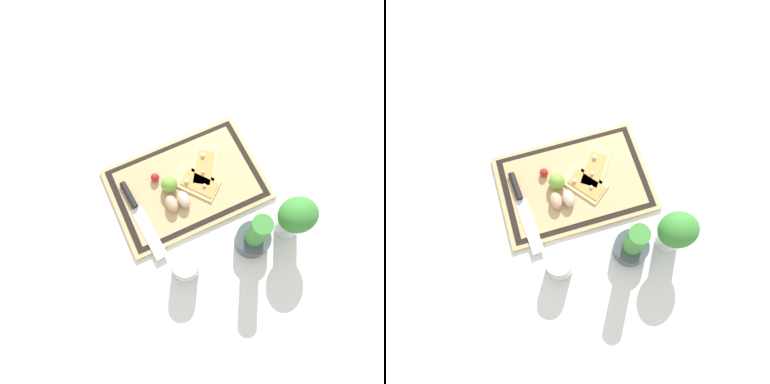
{
  "view_description": "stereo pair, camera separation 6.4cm",
  "coord_description": "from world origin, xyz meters",
  "views": [
    {
      "loc": [
        0.18,
        0.43,
        1.22
      ],
      "look_at": [
        0.0,
        0.04,
        0.03
      ],
      "focal_mm": 35.0,
      "sensor_mm": 36.0,
      "label": 1
    },
    {
      "loc": [
        0.12,
        0.46,
        1.22
      ],
      "look_at": [
        0.0,
        0.04,
        0.03
      ],
      "focal_mm": 35.0,
      "sensor_mm": 36.0,
      "label": 2
    }
  ],
  "objects": [
    {
      "name": "ground_plane",
      "position": [
        0.0,
        0.0,
        0.0
      ],
      "size": [
        6.0,
        6.0,
        0.0
      ],
      "primitive_type": "plane",
      "color": "silver"
    },
    {
      "name": "cutting_board",
      "position": [
        0.0,
        0.0,
        0.01
      ],
      "size": [
        0.52,
        0.35,
        0.02
      ],
      "color": "tan",
      "rests_on": "ground_plane"
    },
    {
      "name": "pizza_slice_near",
      "position": [
        -0.08,
        -0.03,
        0.02
      ],
      "size": [
        0.16,
        0.18,
        0.02
      ],
      "color": "#DBBC7F",
      "rests_on": "cutting_board"
    },
    {
      "name": "pizza_slice_far",
      "position": [
        -0.03,
        0.02,
        0.02
      ],
      "size": [
        0.16,
        0.17,
        0.02
      ],
      "color": "#DBBC7F",
      "rests_on": "cutting_board"
    },
    {
      "name": "knife",
      "position": [
        0.19,
        0.01,
        0.03
      ],
      "size": [
        0.06,
        0.29,
        0.02
      ],
      "color": "silver",
      "rests_on": "cutting_board"
    },
    {
      "name": "egg_brown",
      "position": [
        0.08,
        0.05,
        0.04
      ],
      "size": [
        0.04,
        0.06,
        0.04
      ],
      "primitive_type": "ellipsoid",
      "color": "tan",
      "rests_on": "cutting_board"
    },
    {
      "name": "egg_pink",
      "position": [
        0.04,
        0.06,
        0.04
      ],
      "size": [
        0.04,
        0.06,
        0.04
      ],
      "primitive_type": "ellipsoid",
      "color": "beige",
      "rests_on": "cutting_board"
    },
    {
      "name": "lime",
      "position": [
        0.06,
        -0.01,
        0.05
      ],
      "size": [
        0.06,
        0.06,
        0.06
      ],
      "primitive_type": "sphere",
      "color": "#70A838",
      "rests_on": "cutting_board"
    },
    {
      "name": "cherry_tomato_red",
      "position": [
        0.09,
        -0.06,
        0.03
      ],
      "size": [
        0.03,
        0.03,
        0.03
      ],
      "primitive_type": "sphere",
      "color": "red",
      "rests_on": "cutting_board"
    },
    {
      "name": "herb_pot",
      "position": [
        -0.11,
        0.27,
        0.08
      ],
      "size": [
        0.11,
        0.11,
        0.23
      ],
      "color": "#3D474C",
      "rests_on": "ground_plane"
    },
    {
      "name": "sauce_jar",
      "position": [
        0.13,
        0.26,
        0.05
      ],
      "size": [
        0.09,
        0.09,
        0.11
      ],
      "color": "silver",
      "rests_on": "ground_plane"
    },
    {
      "name": "herb_glass",
      "position": [
        -0.23,
        0.28,
        0.13
      ],
      "size": [
        0.12,
        0.11,
        0.21
      ],
      "color": "silver",
      "rests_on": "ground_plane"
    }
  ]
}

